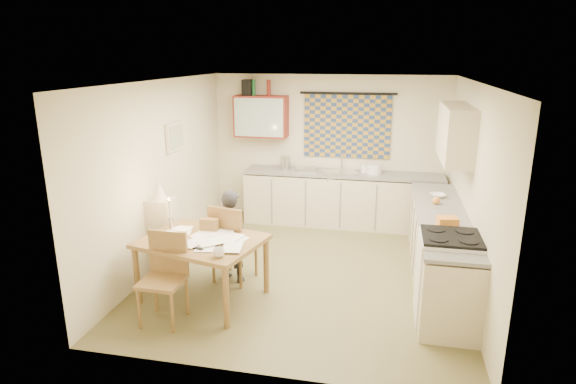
% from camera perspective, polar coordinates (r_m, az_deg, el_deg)
% --- Properties ---
extents(floor, '(4.00, 4.50, 0.02)m').
position_cam_1_polar(floor, '(6.60, 2.15, -9.37)').
color(floor, brown).
rests_on(floor, ground).
extents(ceiling, '(4.00, 4.50, 0.02)m').
position_cam_1_polar(ceiling, '(5.97, 2.40, 13.05)').
color(ceiling, white).
rests_on(ceiling, floor).
extents(wall_back, '(4.00, 0.02, 2.50)m').
position_cam_1_polar(wall_back, '(8.35, 4.87, 5.12)').
color(wall_back, beige).
rests_on(wall_back, floor).
extents(wall_front, '(4.00, 0.02, 2.50)m').
position_cam_1_polar(wall_front, '(4.06, -3.10, -6.67)').
color(wall_front, beige).
rests_on(wall_front, floor).
extents(wall_left, '(0.02, 4.50, 2.50)m').
position_cam_1_polar(wall_left, '(6.78, -14.74, 2.11)').
color(wall_left, beige).
rests_on(wall_left, floor).
extents(wall_right, '(0.02, 4.50, 2.50)m').
position_cam_1_polar(wall_right, '(6.17, 20.99, 0.22)').
color(wall_right, beige).
rests_on(wall_right, floor).
extents(window_blind, '(1.45, 0.03, 1.05)m').
position_cam_1_polar(window_blind, '(8.21, 7.00, 7.71)').
color(window_blind, navy).
rests_on(window_blind, wall_back).
extents(curtain_rod, '(1.60, 0.04, 0.04)m').
position_cam_1_polar(curtain_rod, '(8.13, 7.12, 11.53)').
color(curtain_rod, black).
rests_on(curtain_rod, wall_back).
extents(wall_cabinet, '(0.90, 0.34, 0.70)m').
position_cam_1_polar(wall_cabinet, '(8.30, -3.19, 8.94)').
color(wall_cabinet, maroon).
rests_on(wall_cabinet, wall_back).
extents(wall_cabinet_glass, '(0.84, 0.02, 0.64)m').
position_cam_1_polar(wall_cabinet_glass, '(8.14, -3.50, 8.80)').
color(wall_cabinet_glass, '#99B2A5').
rests_on(wall_cabinet_glass, wall_back).
extents(upper_cabinet_right, '(0.34, 1.30, 0.70)m').
position_cam_1_polar(upper_cabinet_right, '(6.56, 19.25, 6.64)').
color(upper_cabinet_right, '#C3B28E').
rests_on(upper_cabinet_right, wall_right).
extents(framed_print, '(0.04, 0.50, 0.40)m').
position_cam_1_polar(framed_print, '(7.03, -13.27, 6.44)').
color(framed_print, beige).
rests_on(framed_print, wall_left).
extents(print_canvas, '(0.01, 0.42, 0.32)m').
position_cam_1_polar(print_canvas, '(7.02, -13.08, 6.44)').
color(print_canvas, beige).
rests_on(print_canvas, wall_left).
extents(counter_back, '(3.30, 0.62, 0.92)m').
position_cam_1_polar(counter_back, '(8.21, 6.42, -0.85)').
color(counter_back, '#C3B28E').
rests_on(counter_back, floor).
extents(counter_right, '(0.62, 2.95, 0.92)m').
position_cam_1_polar(counter_right, '(6.40, 17.50, -6.45)').
color(counter_right, '#C3B28E').
rests_on(counter_right, floor).
extents(stove, '(0.64, 0.64, 0.98)m').
position_cam_1_polar(stove, '(5.54, 18.39, -9.67)').
color(stove, white).
rests_on(stove, floor).
extents(sink, '(0.67, 0.62, 0.10)m').
position_cam_1_polar(sink, '(8.10, 6.16, 2.08)').
color(sink, silver).
rests_on(sink, counter_back).
extents(tap, '(0.03, 0.03, 0.28)m').
position_cam_1_polar(tap, '(8.23, 6.42, 3.58)').
color(tap, silver).
rests_on(tap, counter_back).
extents(dish_rack, '(0.37, 0.33, 0.06)m').
position_cam_1_polar(dish_rack, '(8.16, 2.22, 2.76)').
color(dish_rack, silver).
rests_on(dish_rack, counter_back).
extents(kettle, '(0.18, 0.18, 0.24)m').
position_cam_1_polar(kettle, '(8.20, -0.30, 3.49)').
color(kettle, silver).
rests_on(kettle, counter_back).
extents(mixing_bowl, '(0.31, 0.31, 0.16)m').
position_cam_1_polar(mixing_bowl, '(8.04, 10.17, 2.69)').
color(mixing_bowl, white).
rests_on(mixing_bowl, counter_back).
extents(soap_bottle, '(0.12, 0.12, 0.17)m').
position_cam_1_polar(soap_bottle, '(8.09, 8.97, 2.88)').
color(soap_bottle, white).
rests_on(soap_bottle, counter_back).
extents(bowl, '(0.31, 0.31, 0.05)m').
position_cam_1_polar(bowl, '(6.93, 17.31, -0.41)').
color(bowl, white).
rests_on(bowl, counter_right).
extents(orange_bag, '(0.25, 0.20, 0.12)m').
position_cam_1_polar(orange_bag, '(5.76, 18.37, -3.43)').
color(orange_bag, orange).
rests_on(orange_bag, counter_right).
extents(fruit_orange, '(0.10, 0.10, 0.10)m').
position_cam_1_polar(fruit_orange, '(6.60, 17.14, -0.97)').
color(fruit_orange, orange).
rests_on(fruit_orange, counter_right).
extents(speaker, '(0.17, 0.21, 0.26)m').
position_cam_1_polar(speaker, '(8.32, -4.77, 12.25)').
color(speaker, black).
rests_on(speaker, wall_cabinet).
extents(bottle_green, '(0.08, 0.08, 0.26)m').
position_cam_1_polar(bottle_green, '(8.29, -4.11, 12.25)').
color(bottle_green, '#195926').
rests_on(bottle_green, wall_cabinet).
extents(bottle_brown, '(0.08, 0.08, 0.26)m').
position_cam_1_polar(bottle_brown, '(8.22, -2.31, 12.24)').
color(bottle_brown, maroon).
rests_on(bottle_brown, wall_cabinet).
extents(dining_table, '(1.54, 1.30, 0.75)m').
position_cam_1_polar(dining_table, '(5.84, -10.04, -8.92)').
color(dining_table, brown).
rests_on(dining_table, floor).
extents(chair_far, '(0.56, 0.56, 1.03)m').
position_cam_1_polar(chair_far, '(6.26, -6.41, -7.61)').
color(chair_far, brown).
rests_on(chair_far, floor).
extents(chair_near, '(0.44, 0.44, 0.98)m').
position_cam_1_polar(chair_near, '(5.50, -14.49, -11.74)').
color(chair_near, brown).
rests_on(chair_near, floor).
extents(person, '(0.62, 0.57, 1.21)m').
position_cam_1_polar(person, '(6.15, -6.66, -5.16)').
color(person, black).
rests_on(person, floor).
extents(shelf_stand, '(0.32, 0.30, 1.03)m').
position_cam_1_polar(shelf_stand, '(6.55, -14.60, -5.11)').
color(shelf_stand, '#C3B28E').
rests_on(shelf_stand, floor).
extents(lampshade, '(0.20, 0.20, 0.22)m').
position_cam_1_polar(lampshade, '(6.36, -14.99, 0.15)').
color(lampshade, beige).
rests_on(lampshade, shelf_stand).
extents(letter_rack, '(0.22, 0.10, 0.16)m').
position_cam_1_polar(letter_rack, '(5.90, -9.29, -3.87)').
color(letter_rack, brown).
rests_on(letter_rack, dining_table).
extents(mug, '(0.23, 0.23, 0.10)m').
position_cam_1_polar(mug, '(5.17, -8.20, -7.11)').
color(mug, white).
rests_on(mug, dining_table).
extents(magazine, '(0.27, 0.31, 0.02)m').
position_cam_1_polar(magazine, '(5.78, -15.48, -5.41)').
color(magazine, maroon).
rests_on(magazine, dining_table).
extents(book, '(0.37, 0.39, 0.02)m').
position_cam_1_polar(book, '(5.85, -14.24, -5.08)').
color(book, orange).
rests_on(book, dining_table).
extents(orange_box, '(0.12, 0.08, 0.04)m').
position_cam_1_polar(orange_box, '(5.67, -14.67, -5.70)').
color(orange_box, orange).
rests_on(orange_box, dining_table).
extents(eyeglasses, '(0.14, 0.09, 0.02)m').
position_cam_1_polar(eyeglasses, '(5.41, -10.62, -6.64)').
color(eyeglasses, black).
rests_on(eyeglasses, dining_table).
extents(candle_holder, '(0.06, 0.06, 0.18)m').
position_cam_1_polar(candle_holder, '(5.98, -13.71, -3.77)').
color(candle_holder, silver).
rests_on(candle_holder, dining_table).
extents(candle, '(0.02, 0.02, 0.22)m').
position_cam_1_polar(candle, '(5.91, -13.84, -1.96)').
color(candle, white).
rests_on(candle, dining_table).
extents(candle_flame, '(0.02, 0.02, 0.02)m').
position_cam_1_polar(candle_flame, '(5.89, -13.98, -0.79)').
color(candle_flame, '#FFCC66').
rests_on(candle_flame, dining_table).
extents(papers, '(1.12, 0.83, 0.02)m').
position_cam_1_polar(papers, '(5.70, -9.42, -5.33)').
color(papers, white).
rests_on(papers, dining_table).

